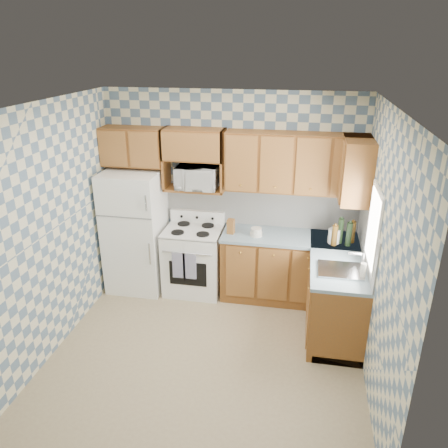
{
  "coord_description": "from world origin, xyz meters",
  "views": [
    {
      "loc": [
        0.92,
        -3.92,
        3.22
      ],
      "look_at": [
        0.05,
        0.75,
        1.25
      ],
      "focal_mm": 35.0,
      "sensor_mm": 36.0,
      "label": 1
    }
  ],
  "objects_px": {
    "microwave": "(197,178)",
    "electric_kettle": "(334,236)",
    "stove_body": "(194,261)",
    "refrigerator": "(136,231)"
  },
  "relations": [
    {
      "from": "refrigerator",
      "to": "microwave",
      "type": "bearing_deg",
      "value": 11.44
    },
    {
      "from": "stove_body",
      "to": "microwave",
      "type": "relative_size",
      "value": 1.68
    },
    {
      "from": "stove_body",
      "to": "refrigerator",
      "type": "bearing_deg",
      "value": -178.22
    },
    {
      "from": "microwave",
      "to": "electric_kettle",
      "type": "relative_size",
      "value": 2.95
    },
    {
      "from": "stove_body",
      "to": "microwave",
      "type": "xyz_separation_m",
      "value": [
        0.03,
        0.14,
        1.15
      ]
    },
    {
      "from": "microwave",
      "to": "electric_kettle",
      "type": "distance_m",
      "value": 1.9
    },
    {
      "from": "microwave",
      "to": "stove_body",
      "type": "bearing_deg",
      "value": -104.57
    },
    {
      "from": "electric_kettle",
      "to": "stove_body",
      "type": "bearing_deg",
      "value": 177.08
    },
    {
      "from": "microwave",
      "to": "refrigerator",
      "type": "bearing_deg",
      "value": -170.1
    },
    {
      "from": "refrigerator",
      "to": "microwave",
      "type": "distance_m",
      "value": 1.14
    }
  ]
}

